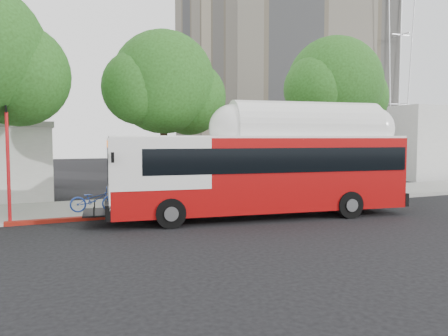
{
  "coord_description": "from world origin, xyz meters",
  "views": [
    {
      "loc": [
        -6.7,
        -14.87,
        3.44
      ],
      "look_at": [
        0.93,
        3.0,
        2.08
      ],
      "focal_mm": 35.0,
      "sensor_mm": 36.0,
      "label": 1
    }
  ],
  "objects": [
    {
      "name": "ground",
      "position": [
        0.0,
        0.0,
        0.0
      ],
      "size": [
        120.0,
        120.0,
        0.0
      ],
      "primitive_type": "plane",
      "color": "black",
      "rests_on": "ground"
    },
    {
      "name": "sidewalk",
      "position": [
        0.0,
        6.5,
        0.07
      ],
      "size": [
        60.0,
        5.0,
        0.15
      ],
      "primitive_type": "cube",
      "color": "gray",
      "rests_on": "ground"
    },
    {
      "name": "curb_strip",
      "position": [
        0.0,
        3.9,
        0.07
      ],
      "size": [
        60.0,
        0.3,
        0.15
      ],
      "primitive_type": "cube",
      "color": "gray",
      "rests_on": "ground"
    },
    {
      "name": "red_curb_segment",
      "position": [
        -3.0,
        3.9,
        0.08
      ],
      "size": [
        10.0,
        0.32,
        0.16
      ],
      "primitive_type": "cube",
      "color": "maroon",
      "rests_on": "ground"
    },
    {
      "name": "street_tree_mid",
      "position": [
        -0.59,
        6.06,
        5.91
      ],
      "size": [
        5.75,
        5.0,
        8.62
      ],
      "color": "#2D2116",
      "rests_on": "ground"
    },
    {
      "name": "street_tree_right",
      "position": [
        9.44,
        5.86,
        6.26
      ],
      "size": [
        6.21,
        5.4,
        9.18
      ],
      "color": "#2D2116",
      "rests_on": "ground"
    },
    {
      "name": "apartment_tower",
      "position": [
        18.0,
        28.0,
        17.62
      ],
      "size": [
        18.0,
        18.0,
        37.0
      ],
      "color": "#9D9074",
      "rests_on": "ground"
    },
    {
      "name": "horizon_block",
      "position": [
        30.0,
        16.0,
        3.0
      ],
      "size": [
        20.0,
        12.0,
        6.0
      ],
      "primitive_type": "cube",
      "color": "silver",
      "rests_on": "ground"
    },
    {
      "name": "transit_bus",
      "position": [
        2.18,
        1.68,
        1.88
      ],
      "size": [
        13.8,
        4.32,
        4.02
      ],
      "rotation": [
        0.0,
        0.0,
        -0.13
      ],
      "color": "#9F0B0B",
      "rests_on": "ground"
    },
    {
      "name": "signal_pole",
      "position": [
        -7.79,
        4.13,
        2.4
      ],
      "size": [
        0.13,
        0.44,
        4.68
      ],
      "color": "red",
      "rests_on": "ground"
    }
  ]
}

